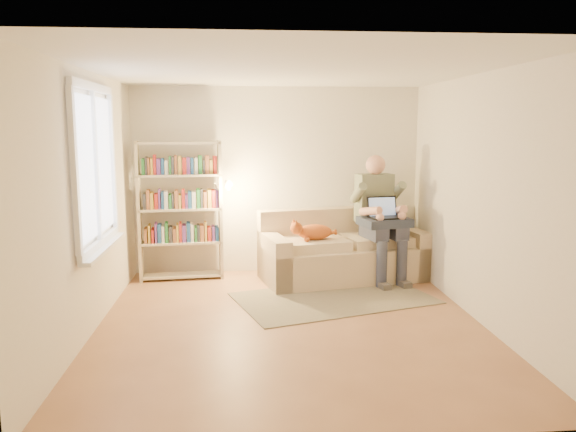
{
  "coord_description": "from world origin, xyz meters",
  "views": [
    {
      "loc": [
        -0.48,
        -5.63,
        2.04
      ],
      "look_at": [
        0.06,
        1.0,
        0.99
      ],
      "focal_mm": 35.0,
      "sensor_mm": 36.0,
      "label": 1
    }
  ],
  "objects": [
    {
      "name": "person",
      "position": [
        1.34,
        1.68,
        0.93
      ],
      "size": [
        0.61,
        0.84,
        1.67
      ],
      "rotation": [
        0.0,
        0.0,
        0.21
      ],
      "color": "gray",
      "rests_on": "sofa"
    },
    {
      "name": "wall_right",
      "position": [
        2.0,
        0.0,
        1.3
      ],
      "size": [
        0.02,
        4.5,
        2.6
      ],
      "primitive_type": "cube",
      "color": "silver",
      "rests_on": "floor"
    },
    {
      "name": "ceiling",
      "position": [
        0.0,
        0.0,
        2.6
      ],
      "size": [
        4.0,
        4.5,
        0.02
      ],
      "primitive_type": "cube",
      "color": "white",
      "rests_on": "wall_back"
    },
    {
      "name": "window",
      "position": [
        -1.95,
        0.2,
        1.38
      ],
      "size": [
        0.12,
        1.52,
        1.69
      ],
      "color": "white",
      "rests_on": "wall_left"
    },
    {
      "name": "wall_back",
      "position": [
        0.0,
        2.25,
        1.3
      ],
      "size": [
        4.0,
        0.02,
        2.6
      ],
      "primitive_type": "cube",
      "color": "silver",
      "rests_on": "floor"
    },
    {
      "name": "rug",
      "position": [
        0.6,
        0.83,
        0.01
      ],
      "size": [
        2.57,
        1.96,
        0.01
      ],
      "primitive_type": "cube",
      "rotation": [
        0.0,
        0.0,
        0.31
      ],
      "color": "#7F755C",
      "rests_on": "floor"
    },
    {
      "name": "laptop",
      "position": [
        1.46,
        1.53,
        0.94
      ],
      "size": [
        0.47,
        0.4,
        0.37
      ],
      "rotation": [
        0.0,
        0.0,
        0.21
      ],
      "color": "black",
      "rests_on": "blanket"
    },
    {
      "name": "bookshelf",
      "position": [
        -1.31,
        1.9,
        1.03
      ],
      "size": [
        1.26,
        0.39,
        1.87
      ],
      "rotation": [
        0.0,
        0.0,
        0.1
      ],
      "color": "beige",
      "rests_on": "floor"
    },
    {
      "name": "sofa",
      "position": [
        0.86,
        1.75,
        0.34
      ],
      "size": [
        2.34,
        1.41,
        0.93
      ],
      "rotation": [
        0.0,
        0.0,
        0.21
      ],
      "color": "beige",
      "rests_on": "floor"
    },
    {
      "name": "floor",
      "position": [
        0.0,
        0.0,
        0.0
      ],
      "size": [
        4.5,
        4.5,
        0.0
      ],
      "primitive_type": "plane",
      "color": "#906141",
      "rests_on": "ground"
    },
    {
      "name": "wall_left",
      "position": [
        -2.0,
        0.0,
        1.3
      ],
      "size": [
        0.02,
        4.5,
        2.6
      ],
      "primitive_type": "cube",
      "color": "silver",
      "rests_on": "floor"
    },
    {
      "name": "wall_front",
      "position": [
        0.0,
        -2.25,
        1.3
      ],
      "size": [
        4.0,
        0.02,
        2.6
      ],
      "primitive_type": "cube",
      "color": "silver",
      "rests_on": "floor"
    },
    {
      "name": "cat",
      "position": [
        0.38,
        1.5,
        0.7
      ],
      "size": [
        0.67,
        0.34,
        0.25
      ],
      "rotation": [
        0.0,
        0.0,
        0.21
      ],
      "color": "orange",
      "rests_on": "sofa"
    },
    {
      "name": "blanket",
      "position": [
        1.46,
        1.52,
        0.82
      ],
      "size": [
        0.7,
        0.61,
        0.11
      ],
      "primitive_type": "cube",
      "rotation": [
        0.0,
        0.0,
        0.21
      ],
      "color": "#242B3F",
      "rests_on": "person"
    }
  ]
}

